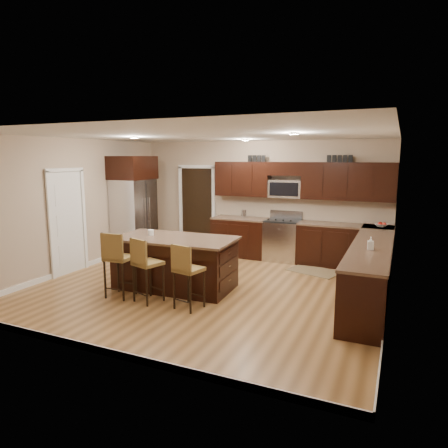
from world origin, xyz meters
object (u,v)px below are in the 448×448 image
at_px(stool_left, 117,257).
at_px(stool_right, 186,269).
at_px(island, 175,264).
at_px(range, 282,240).
at_px(refrigerator, 134,206).
at_px(stool_mid, 145,263).

relative_size(stool_left, stool_right, 1.08).
distance_m(island, stool_right, 1.12).
height_order(range, stool_right, range).
bearing_deg(island, stool_right, -52.81).
xyz_separation_m(stool_left, refrigerator, (-1.48, 2.47, 0.51)).
bearing_deg(stool_right, island, 141.88).
height_order(stool_left, stool_mid, stool_left).
xyz_separation_m(island, refrigerator, (-2.08, 1.62, 0.78)).
xyz_separation_m(stool_left, stool_right, (1.30, 0.01, -0.05)).
distance_m(island, refrigerator, 2.75).
distance_m(stool_left, stool_mid, 0.55).
relative_size(island, stool_left, 1.98).
bearing_deg(range, stool_right, -98.37).
bearing_deg(refrigerator, stool_left, -59.06).
bearing_deg(stool_left, range, 59.88).
bearing_deg(island, range, 62.67).
xyz_separation_m(range, stool_left, (-1.82, -3.52, 0.22)).
height_order(island, stool_mid, stool_mid).
bearing_deg(stool_mid, island, 103.52).
relative_size(range, stool_left, 1.00).
xyz_separation_m(island, stool_mid, (-0.05, -0.84, 0.23)).
xyz_separation_m(stool_mid, refrigerator, (-2.03, 2.46, 0.55)).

